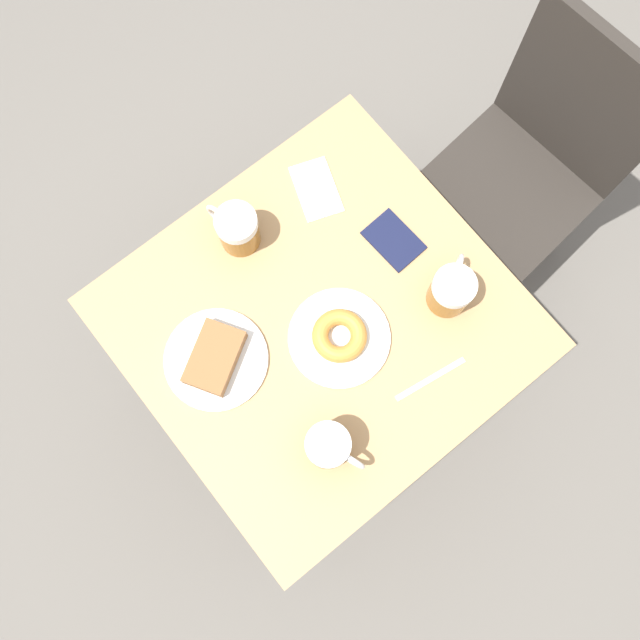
# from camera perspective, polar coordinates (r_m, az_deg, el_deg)

# --- Properties ---
(ground_plane) EXTENTS (8.00, 8.00, 0.00)m
(ground_plane) POSITION_cam_1_polar(r_m,az_deg,el_deg) (2.26, 0.00, -4.35)
(ground_plane) COLOR #666059
(table) EXTENTS (0.77, 0.80, 0.72)m
(table) POSITION_cam_1_polar(r_m,az_deg,el_deg) (1.62, 0.00, -0.76)
(table) COLOR tan
(table) RESTS_ON ground_plane
(chair) EXTENTS (0.44, 0.44, 0.92)m
(chair) POSITION_cam_1_polar(r_m,az_deg,el_deg) (1.97, 17.33, 12.83)
(chair) COLOR #2D2823
(chair) RESTS_ON ground_plane
(plate_with_cake) EXTENTS (0.22, 0.22, 0.05)m
(plate_with_cake) POSITION_cam_1_polar(r_m,az_deg,el_deg) (1.53, -8.37, -3.07)
(plate_with_cake) COLOR white
(plate_with_cake) RESTS_ON table
(plate_with_donut) EXTENTS (0.22, 0.22, 0.05)m
(plate_with_donut) POSITION_cam_1_polar(r_m,az_deg,el_deg) (1.53, 1.56, -1.35)
(plate_with_donut) COLOR white
(plate_with_donut) RESTS_ON table
(beer_mug_left) EXTENTS (0.10, 0.12, 0.11)m
(beer_mug_left) POSITION_cam_1_polar(r_m,az_deg,el_deg) (1.53, 10.46, 2.35)
(beer_mug_left) COLOR #8C5619
(beer_mug_left) RESTS_ON table
(beer_mug_center) EXTENTS (0.13, 0.09, 0.11)m
(beer_mug_center) POSITION_cam_1_polar(r_m,az_deg,el_deg) (1.56, -6.65, 7.26)
(beer_mug_center) COLOR #8C5619
(beer_mug_center) RESTS_ON table
(beer_mug_right) EXTENTS (0.13, 0.09, 0.11)m
(beer_mug_right) POSITION_cam_1_polar(r_m,az_deg,el_deg) (1.46, 0.72, -10.09)
(beer_mug_right) COLOR #8C5619
(beer_mug_right) RESTS_ON table
(napkin_folded) EXTENTS (0.16, 0.13, 0.00)m
(napkin_folded) POSITION_cam_1_polar(r_m,az_deg,el_deg) (1.65, -0.30, 10.42)
(napkin_folded) COLOR white
(napkin_folded) RESTS_ON table
(fork) EXTENTS (0.04, 0.17, 0.00)m
(fork) POSITION_cam_1_polar(r_m,az_deg,el_deg) (1.54, 8.82, -4.69)
(fork) COLOR silver
(fork) RESTS_ON table
(passport_near_edge) EXTENTS (0.13, 0.10, 0.01)m
(passport_near_edge) POSITION_cam_1_polar(r_m,az_deg,el_deg) (1.61, 5.91, 6.37)
(passport_near_edge) COLOR #141938
(passport_near_edge) RESTS_ON table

